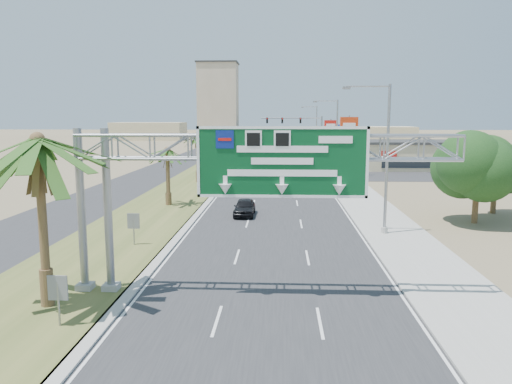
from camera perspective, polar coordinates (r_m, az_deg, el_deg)
The scene contains 30 objects.
road at distance 121.62m, azimuth 2.60°, elevation 4.86°, with size 12.00×300.00×0.02m, color #28282B.
sidewalk_right at distance 121.89m, azimuth 6.62°, elevation 4.84°, with size 4.00×300.00×0.10m, color #9E9B93.
median_grass at distance 122.06m, azimuth -2.11°, elevation 4.90°, with size 7.00×300.00×0.12m, color #465224.
opposing_road at distance 122.86m, azimuth -5.38°, elevation 4.87°, with size 8.00×300.00×0.02m, color #28282B.
sign_gantry at distance 21.42m, azimuth -1.19°, elevation 3.70°, with size 16.75×1.24×7.50m.
palm_near at distance 21.65m, azimuth -23.71°, elevation 5.35°, with size 5.70×5.70×8.35m.
palm_row_b at distance 44.59m, azimuth -10.10°, elevation 4.62°, with size 3.99×3.99×5.95m.
palm_row_c at distance 60.23m, azimuth -6.73°, elevation 6.41°, with size 3.99×3.99×6.75m.
palm_row_d at distance 78.08m, azimuth -4.53°, elevation 6.01°, with size 3.99×3.99×5.45m.
palm_row_e at distance 96.92m, azimuth -3.10°, elevation 6.92°, with size 3.99×3.99×6.15m.
palm_row_f at distance 121.81m, azimuth -1.89°, elevation 7.08°, with size 3.99×3.99×5.75m.
streetlight_near at distance 34.22m, azimuth 14.40°, elevation 2.97°, with size 3.27×0.44×10.00m.
streetlight_mid at distance 63.82m, azimuth 9.02°, elevation 5.61°, with size 3.27×0.44×10.00m.
streetlight_far at distance 99.65m, azimuth 6.80°, elevation 6.69°, with size 3.27×0.44×10.00m.
signal_mast at distance 83.53m, azimuth 6.09°, elevation 6.45°, with size 10.28×0.71×8.00m.
store_building at distance 80.53m, azimuth 18.38°, elevation 3.96°, with size 18.00×10.00×4.00m, color tan.
oak_near at distance 40.25m, azimuth 24.06°, elevation 3.06°, with size 4.50×4.50×6.80m.
oak_far at distance 45.13m, azimuth 25.73°, elevation 2.57°, with size 3.50×3.50×5.60m.
median_signback_a at distance 20.26m, azimuth -21.70°, elevation -10.54°, with size 0.75×0.08×2.08m.
median_signback_b at distance 31.36m, azimuth -13.82°, elevation -3.50°, with size 0.75×0.08×2.08m.
tower_distant at distance 263.55m, azimuth -4.35°, elevation 10.65°, with size 20.00×16.00×35.00m, color tan.
building_distant_left at distance 177.35m, azimuth -12.13°, elevation 6.81°, with size 24.00×14.00×6.00m, color tan.
building_distant_right at distance 154.32m, azimuth 13.93°, elevation 6.33°, with size 20.00×12.00×5.00m, color tan.
car_left_lane at distance 40.05m, azimuth -1.32°, elevation -1.77°, with size 1.62×4.02×1.37m, color black.
car_mid_lane at distance 54.86m, azimuth 2.82°, elevation 1.18°, with size 1.73×4.97×1.64m, color maroon.
car_right_lane at distance 75.12m, azimuth 3.99°, elevation 3.03°, with size 2.13×4.63×1.29m, color gray.
car_far at distance 106.93m, azimuth 1.09°, elevation 4.71°, with size 1.86×4.58×1.33m, color black.
pole_sign_red_near at distance 67.89m, azimuth 10.58°, elevation 7.08°, with size 2.42×0.58×8.07m.
pole_sign_blue at distance 77.90m, azimuth 10.07°, elevation 6.33°, with size 2.00×0.84×6.92m.
pole_sign_red_far at distance 86.89m, azimuth 8.53°, elevation 7.18°, with size 2.21×0.40×7.52m.
Camera 1 is at (0.42, -11.37, 7.88)m, focal length 35.00 mm.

